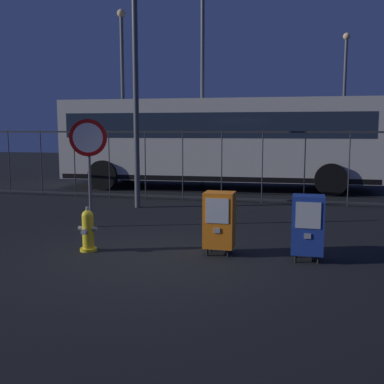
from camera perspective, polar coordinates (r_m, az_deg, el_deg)
ground_plane at (r=7.46m, az=-4.49°, el=-8.00°), size 60.00×60.00×0.00m
fire_hydrant at (r=7.92m, az=-12.69°, el=-4.63°), size 0.33×0.32×0.75m
newspaper_box_primary at (r=7.50m, az=3.39°, el=-3.43°), size 0.48×0.42×1.02m
newspaper_box_secondary at (r=7.33m, az=14.06°, el=-3.91°), size 0.48×0.42×1.02m
stop_sign at (r=9.73m, az=-12.60°, el=5.07°), size 0.71×0.31×2.23m
fence_barrier at (r=12.94m, az=3.67°, el=3.25°), size 18.03×0.04×2.00m
bus_near at (r=15.98m, az=3.14°, el=6.58°), size 10.61×3.18×3.00m
street_light_near_left at (r=18.67m, az=-8.54°, el=13.20°), size 0.32×0.32×6.57m
street_light_near_right at (r=17.08m, az=1.30°, el=17.36°), size 0.32×0.32×8.60m
street_light_far_left at (r=12.14m, az=-6.99°, el=16.00°), size 0.32×0.32×6.46m
street_light_far_right at (r=22.73m, az=18.23°, el=11.60°), size 0.32×0.32×6.34m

